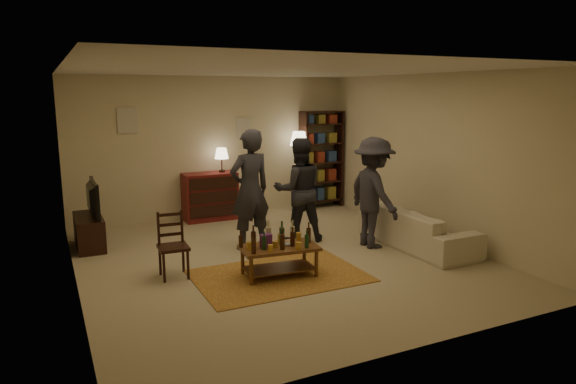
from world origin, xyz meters
TOP-DOWN VIEW (x-y plane):
  - floor at (0.00, 0.00)m, footprint 6.00×6.00m
  - room_shell at (-0.65, 2.98)m, footprint 6.00×6.00m
  - rug at (-0.31, -0.66)m, footprint 2.20×1.50m
  - coffee_table at (-0.32, -0.66)m, footprint 1.06×0.65m
  - dining_chair at (-1.57, -0.04)m, footprint 0.40×0.40m
  - tv_stand at (-2.44, 1.80)m, footprint 0.40×1.00m
  - dresser at (-0.19, 2.71)m, footprint 1.00×0.50m
  - bookshelf at (2.25, 2.78)m, footprint 0.90×0.34m
  - floor_lamp at (1.66, 2.65)m, footprint 0.36×0.36m
  - sofa at (2.20, -0.40)m, footprint 0.81×2.08m
  - person_left at (-0.19, 0.65)m, footprint 0.74×0.55m
  - person_right at (0.68, 0.72)m, footprint 0.95×0.81m
  - person_by_sofa at (1.58, -0.07)m, footprint 0.67×1.13m

SIDE VIEW (x-z plane):
  - floor at x=0.00m, z-range 0.00..0.00m
  - rug at x=-0.31m, z-range 0.00..0.01m
  - sofa at x=2.20m, z-range 0.00..0.61m
  - coffee_table at x=-0.32m, z-range 0.00..0.75m
  - tv_stand at x=-2.44m, z-range -0.14..0.91m
  - dining_chair at x=-1.57m, z-range 0.02..0.89m
  - dresser at x=-0.19m, z-range -0.20..1.16m
  - person_right at x=0.68m, z-range 0.00..1.69m
  - person_by_sofa at x=1.58m, z-range 0.00..1.72m
  - person_left at x=-0.19m, z-range 0.00..1.86m
  - bookshelf at x=2.25m, z-range 0.03..2.04m
  - floor_lamp at x=1.66m, z-range 0.56..2.18m
  - room_shell at x=-0.65m, z-range -1.19..4.81m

